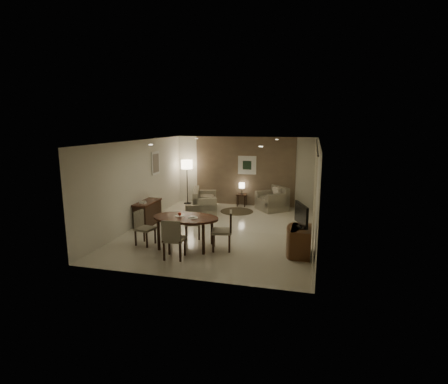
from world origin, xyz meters
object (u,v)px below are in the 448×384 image
(chair_right, at_px, (222,231))
(sofa, at_px, (205,200))
(chair_near, at_px, (174,238))
(dining_table, at_px, (186,232))
(chair_left, at_px, (145,228))
(armchair, at_px, (272,199))
(side_table, at_px, (242,200))
(chair_far, at_px, (193,223))
(floor_lamp, at_px, (187,182))
(tv_cabinet, at_px, (301,241))
(console_desk, at_px, (148,213))

(chair_right, relative_size, sofa, 0.60)
(chair_near, bearing_deg, dining_table, -94.94)
(chair_near, xyz_separation_m, chair_left, (-1.13, 0.70, -0.04))
(armchair, xyz_separation_m, side_table, (-1.23, 0.37, -0.20))
(chair_far, distance_m, floor_lamp, 4.39)
(tv_cabinet, height_order, sofa, sofa)
(chair_right, distance_m, floor_lamp, 5.47)
(chair_left, bearing_deg, chair_far, -41.22)
(chair_left, bearing_deg, chair_near, -111.53)
(tv_cabinet, distance_m, sofa, 5.21)
(chair_far, relative_size, floor_lamp, 0.51)
(chair_near, xyz_separation_m, side_table, (0.49, 5.72, -0.26))
(floor_lamp, bearing_deg, armchair, -3.87)
(chair_right, bearing_deg, sofa, -169.72)
(tv_cabinet, bearing_deg, side_table, 117.36)
(tv_cabinet, height_order, side_table, tv_cabinet)
(chair_far, bearing_deg, dining_table, -101.66)
(floor_lamp, bearing_deg, chair_near, -72.84)
(tv_cabinet, relative_size, side_table, 1.90)
(console_desk, bearing_deg, chair_near, -51.90)
(console_desk, bearing_deg, armchair, 38.22)
(chair_near, relative_size, side_table, 2.09)
(side_table, bearing_deg, floor_lamp, -176.50)
(chair_far, bearing_deg, sofa, 83.71)
(console_desk, height_order, dining_table, dining_table)
(chair_left, height_order, floor_lamp, floor_lamp)
(console_desk, xyz_separation_m, chair_far, (1.86, -0.94, 0.08))
(console_desk, relative_size, chair_far, 1.33)
(side_table, bearing_deg, chair_right, -84.60)
(console_desk, distance_m, floor_lamp, 3.16)
(sofa, bearing_deg, floor_lamp, 32.44)
(console_desk, relative_size, chair_right, 1.17)
(dining_table, distance_m, chair_right, 0.96)
(side_table, distance_m, floor_lamp, 2.32)
(chair_far, bearing_deg, floor_lamp, 94.74)
(dining_table, relative_size, chair_far, 1.93)
(dining_table, relative_size, chair_left, 1.91)
(chair_left, xyz_separation_m, armchair, (2.85, 4.65, -0.02))
(chair_left, distance_m, chair_right, 2.09)
(console_desk, xyz_separation_m, tv_cabinet, (4.89, -1.50, -0.03))
(dining_table, xyz_separation_m, chair_right, (0.96, 0.04, 0.10))
(console_desk, distance_m, chair_near, 3.14)
(chair_far, xyz_separation_m, chair_left, (-1.05, -0.83, 0.01))
(dining_table, height_order, sofa, dining_table)
(armchair, bearing_deg, dining_table, -59.30)
(chair_left, relative_size, sofa, 0.54)
(sofa, bearing_deg, tv_cabinet, -152.13)
(console_desk, xyz_separation_m, floor_lamp, (0.21, 3.11, 0.51))
(chair_near, distance_m, sofa, 4.74)
(chair_right, relative_size, armchair, 1.04)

